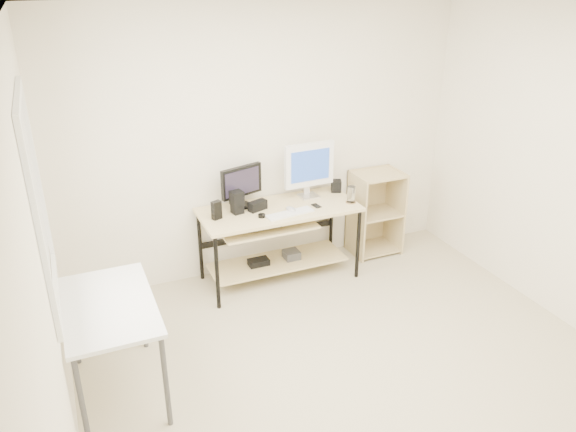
# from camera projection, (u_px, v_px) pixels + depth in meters

# --- Properties ---
(room) EXTENTS (4.01, 4.01, 2.62)m
(room) POSITION_uv_depth(u_px,v_px,m) (353.00, 222.00, 3.64)
(room) COLOR beige
(room) RESTS_ON ground
(desk) EXTENTS (1.50, 0.65, 0.75)m
(desk) POSITION_uv_depth(u_px,v_px,m) (277.00, 229.00, 5.36)
(desk) COLOR beige
(desk) RESTS_ON ground
(side_table) EXTENTS (0.60, 1.00, 0.75)m
(side_table) POSITION_uv_depth(u_px,v_px,m) (110.00, 314.00, 3.82)
(side_table) COLOR white
(side_table) RESTS_ON ground
(shelf_unit) EXTENTS (0.50, 0.40, 0.90)m
(shelf_unit) POSITION_uv_depth(u_px,v_px,m) (374.00, 211.00, 5.95)
(shelf_unit) COLOR #CEB981
(shelf_unit) RESTS_ON ground
(black_monitor) EXTENTS (0.43, 0.18, 0.40)m
(black_monitor) POSITION_uv_depth(u_px,v_px,m) (242.00, 184.00, 5.23)
(black_monitor) COLOR black
(black_monitor) RESTS_ON desk
(white_imac) EXTENTS (0.51, 0.16, 0.55)m
(white_imac) POSITION_uv_depth(u_px,v_px,m) (309.00, 166.00, 5.40)
(white_imac) COLOR silver
(white_imac) RESTS_ON desk
(keyboard) EXTENTS (0.47, 0.18, 0.02)m
(keyboard) POSITION_uv_depth(u_px,v_px,m) (290.00, 213.00, 5.14)
(keyboard) COLOR white
(keyboard) RESTS_ON desk
(mouse) EXTENTS (0.10, 0.13, 0.04)m
(mouse) POSITION_uv_depth(u_px,v_px,m) (291.00, 209.00, 5.20)
(mouse) COLOR #BCBCC2
(mouse) RESTS_ON desk
(center_speaker) EXTENTS (0.20, 0.14, 0.09)m
(center_speaker) POSITION_uv_depth(u_px,v_px,m) (258.00, 206.00, 5.22)
(center_speaker) COLOR black
(center_speaker) RESTS_ON desk
(speaker_left) EXTENTS (0.13, 0.13, 0.21)m
(speaker_left) POSITION_uv_depth(u_px,v_px,m) (237.00, 202.00, 5.13)
(speaker_left) COLOR black
(speaker_left) RESTS_ON desk
(speaker_right) EXTENTS (0.13, 0.13, 0.12)m
(speaker_right) POSITION_uv_depth(u_px,v_px,m) (336.00, 186.00, 5.64)
(speaker_right) COLOR black
(speaker_right) RESTS_ON desk
(audio_controller) EXTENTS (0.10, 0.08, 0.17)m
(audio_controller) POSITION_uv_depth(u_px,v_px,m) (217.00, 210.00, 5.02)
(audio_controller) COLOR black
(audio_controller) RESTS_ON desk
(volume_puck) EXTENTS (0.07, 0.07, 0.03)m
(volume_puck) POSITION_uv_depth(u_px,v_px,m) (262.00, 216.00, 5.08)
(volume_puck) COLOR black
(volume_puck) RESTS_ON desk
(smartphone) EXTENTS (0.07, 0.11, 0.01)m
(smartphone) POSITION_uv_depth(u_px,v_px,m) (316.00, 206.00, 5.32)
(smartphone) COLOR black
(smartphone) RESTS_ON desk
(coaster) EXTENTS (0.12, 0.12, 0.01)m
(coaster) POSITION_uv_depth(u_px,v_px,m) (351.00, 202.00, 5.40)
(coaster) COLOR olive
(coaster) RESTS_ON desk
(drinking_glass) EXTENTS (0.09, 0.09, 0.16)m
(drinking_glass) POSITION_uv_depth(u_px,v_px,m) (351.00, 194.00, 5.37)
(drinking_glass) COLOR white
(drinking_glass) RESTS_ON coaster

